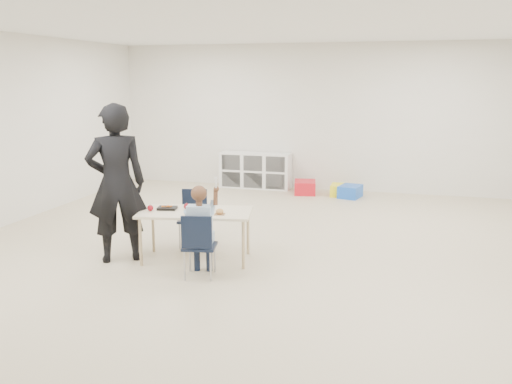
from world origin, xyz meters
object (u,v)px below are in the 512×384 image
(chair_near, at_px, (200,245))
(child, at_px, (199,226))
(table, at_px, (196,235))
(cubby_shelf, at_px, (256,170))
(adult, at_px, (116,184))

(chair_near, height_order, child, child)
(table, distance_m, cubby_shelf, 4.45)
(table, xyz_separation_m, adult, (-0.88, -0.25, 0.63))
(cubby_shelf, height_order, adult, adult)
(child, bearing_deg, table, 105.29)
(chair_near, bearing_deg, table, 105.29)
(child, relative_size, cubby_shelf, 0.81)
(cubby_shelf, relative_size, adult, 0.75)
(cubby_shelf, bearing_deg, table, -83.58)
(child, relative_size, adult, 0.61)
(cubby_shelf, bearing_deg, chair_near, -81.40)
(chair_near, distance_m, child, 0.21)
(child, distance_m, adult, 1.21)
(table, height_order, cubby_shelf, cubby_shelf)
(child, distance_m, cubby_shelf, 5.00)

